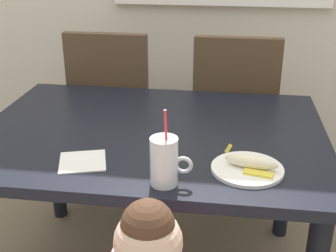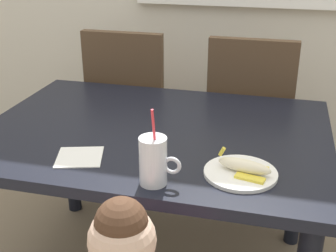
# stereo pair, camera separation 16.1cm
# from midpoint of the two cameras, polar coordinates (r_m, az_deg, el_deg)

# --- Properties ---
(dining_table) EXTENTS (1.32, 0.96, 0.72)m
(dining_table) POSITION_cam_midpoint_polar(r_m,az_deg,el_deg) (1.77, -4.65, -3.27)
(dining_table) COLOR black
(dining_table) RESTS_ON ground
(dining_chair_left) EXTENTS (0.44, 0.45, 0.96)m
(dining_chair_left) POSITION_cam_midpoint_polar(r_m,az_deg,el_deg) (2.49, -8.64, 2.56)
(dining_chair_left) COLOR #4C3826
(dining_chair_left) RESTS_ON ground
(dining_chair_right) EXTENTS (0.44, 0.45, 0.96)m
(dining_chair_right) POSITION_cam_midpoint_polar(r_m,az_deg,el_deg) (2.39, 6.43, 1.81)
(dining_chair_right) COLOR #4C3826
(dining_chair_right) RESTS_ON ground
(milk_cup) EXTENTS (0.13, 0.08, 0.25)m
(milk_cup) POSITION_cam_midpoint_polar(r_m,az_deg,el_deg) (1.34, -3.90, -4.89)
(milk_cup) COLOR silver
(milk_cup) RESTS_ON dining_table
(snack_plate) EXTENTS (0.23, 0.23, 0.01)m
(snack_plate) POSITION_cam_midpoint_polar(r_m,az_deg,el_deg) (1.44, 6.85, -5.50)
(snack_plate) COLOR white
(snack_plate) RESTS_ON dining_table
(peeled_banana) EXTENTS (0.18, 0.12, 0.07)m
(peeled_banana) POSITION_cam_midpoint_polar(r_m,az_deg,el_deg) (1.43, 7.40, -4.67)
(peeled_banana) COLOR #F4EAC6
(peeled_banana) RESTS_ON snack_plate
(paper_napkin) EXTENTS (0.19, 0.19, 0.00)m
(paper_napkin) POSITION_cam_midpoint_polar(r_m,az_deg,el_deg) (1.53, -13.73, -4.45)
(paper_napkin) COLOR white
(paper_napkin) RESTS_ON dining_table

